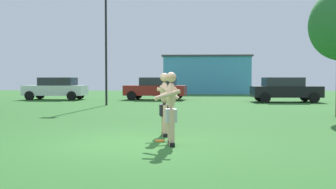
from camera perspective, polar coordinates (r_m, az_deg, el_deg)
ground_plane at (r=9.48m, az=-4.85°, el=-6.98°), size 80.00×80.00×0.00m
player_with_cap at (r=9.10m, az=0.40°, el=-1.53°), size 0.64×0.61×1.68m
player_in_black at (r=10.59m, az=-0.48°, el=-1.19°), size 0.64×0.61×1.67m
frisbee at (r=9.77m, az=-1.17°, el=-6.61°), size 0.25×0.25×0.03m
car_black_near_post at (r=26.66m, az=16.34°, el=0.72°), size 4.36×2.14×1.58m
car_white_mid_lot at (r=29.54m, az=-15.69°, el=0.88°), size 4.37×2.17×1.58m
car_red_far_end at (r=28.32m, az=-1.71°, el=0.91°), size 4.48×2.44×1.58m
lamp_post at (r=22.91m, az=-8.83°, el=7.95°), size 0.60×0.24×6.24m
outbuilding_behind_lot at (r=40.90m, az=5.43°, el=2.83°), size 8.67×6.02×3.76m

